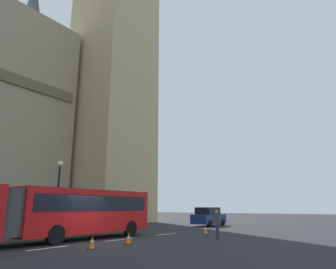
% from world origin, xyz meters
% --- Properties ---
extents(ground_plane, '(160.00, 160.00, 0.00)m').
position_xyz_m(ground_plane, '(0.00, 0.00, 0.00)').
color(ground_plane, '#262628').
extents(articulated_bus, '(18.69, 2.54, 2.90)m').
position_xyz_m(articulated_bus, '(-3.95, 1.99, 1.75)').
color(articulated_bus, red).
rests_on(articulated_bus, ground_plane).
extents(sedan_lead, '(4.40, 1.86, 1.85)m').
position_xyz_m(sedan_lead, '(16.87, 2.23, 0.91)').
color(sedan_lead, navy).
rests_on(sedan_lead, ground_plane).
extents(traffic_cone_west, '(0.36, 0.36, 0.58)m').
position_xyz_m(traffic_cone_west, '(-1.60, -1.88, 0.28)').
color(traffic_cone_west, black).
rests_on(traffic_cone_west, ground_plane).
extents(traffic_cone_middle, '(0.36, 0.36, 0.58)m').
position_xyz_m(traffic_cone_middle, '(0.75, -1.92, 0.28)').
color(traffic_cone_middle, black).
rests_on(traffic_cone_middle, ground_plane).
extents(traffic_cone_east, '(0.36, 0.36, 0.58)m').
position_xyz_m(traffic_cone_east, '(8.32, -2.22, 0.28)').
color(traffic_cone_east, black).
rests_on(traffic_cone_east, ground_plane).
extents(street_lamp, '(0.44, 0.44, 5.27)m').
position_xyz_m(street_lamp, '(1.92, 6.50, 3.06)').
color(street_lamp, black).
rests_on(street_lamp, ground_plane).
extents(pedestrian_near_cones, '(0.35, 0.45, 1.69)m').
position_xyz_m(pedestrian_near_cones, '(5.66, -4.55, 0.91)').
color(pedestrian_near_cones, '#262D4C').
rests_on(pedestrian_near_cones, ground_plane).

